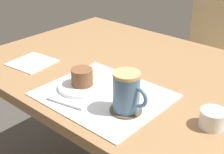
{
  "coord_description": "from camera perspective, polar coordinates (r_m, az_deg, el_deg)",
  "views": [
    {
      "loc": [
        0.65,
        -0.84,
        1.22
      ],
      "look_at": [
        0.07,
        -0.18,
        0.78
      ],
      "focal_mm": 50.0,
      "sensor_mm": 36.0,
      "label": 1
    }
  ],
  "objects": [
    {
      "name": "paper_napkin",
      "position": [
        1.25,
        -14.39,
        2.57
      ],
      "size": [
        0.17,
        0.17,
        0.0
      ],
      "primitive_type": "cube",
      "rotation": [
        0.0,
        0.0,
        0.12
      ],
      "color": "white",
      "rests_on": "dining_table"
    },
    {
      "name": "placemat",
      "position": [
        0.99,
        -1.54,
        -3.28
      ],
      "size": [
        0.38,
        0.32,
        0.0
      ],
      "primitive_type": "cube",
      "color": "white",
      "rests_on": "dining_table"
    },
    {
      "name": "coffee_mug",
      "position": [
        0.87,
        2.76,
        -2.72
      ],
      "size": [
        0.11,
        0.08,
        0.12
      ],
      "color": "slate",
      "rests_on": "coffee_coaster"
    },
    {
      "name": "pastry_plate",
      "position": [
        1.03,
        -5.42,
        -1.64
      ],
      "size": [
        0.16,
        0.16,
        0.01
      ],
      "primitive_type": "cylinder",
      "color": "white",
      "rests_on": "placemat"
    },
    {
      "name": "dining_table",
      "position": [
        1.21,
        2.98,
        -1.71
      ],
      "size": [
        1.14,
        0.82,
        0.73
      ],
      "color": "#997047",
      "rests_on": "ground_plane"
    },
    {
      "name": "sugar_bowl",
      "position": [
        0.88,
        17.9,
        -7.27
      ],
      "size": [
        0.07,
        0.07,
        0.05
      ],
      "primitive_type": "cylinder",
      "color": "white",
      "rests_on": "dining_table"
    },
    {
      "name": "coffee_coaster",
      "position": [
        0.9,
        2.56,
        -6.03
      ],
      "size": [
        0.09,
        0.09,
        0.0
      ],
      "primitive_type": "cylinder",
      "color": "brown",
      "rests_on": "placemat"
    },
    {
      "name": "teaspoon",
      "position": [
        0.94,
        -8.77,
        -4.79
      ],
      "size": [
        0.13,
        0.04,
        0.01
      ],
      "primitive_type": "cylinder",
      "rotation": [
        0.0,
        1.57,
        0.21
      ],
      "color": "silver",
      "rests_on": "placemat"
    },
    {
      "name": "wooden_chair",
      "position": [
        1.91,
        16.58,
        2.35
      ],
      "size": [
        0.46,
        0.46,
        0.83
      ],
      "rotation": [
        0.0,
        0.0,
        3.04
      ],
      "color": "#D1B27F",
      "rests_on": "ground_plane"
    },
    {
      "name": "pastry",
      "position": [
        1.01,
        -5.5,
        0.02
      ],
      "size": [
        0.07,
        0.07,
        0.05
      ],
      "primitive_type": "cylinder",
      "color": "brown",
      "rests_on": "pastry_plate"
    }
  ]
}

